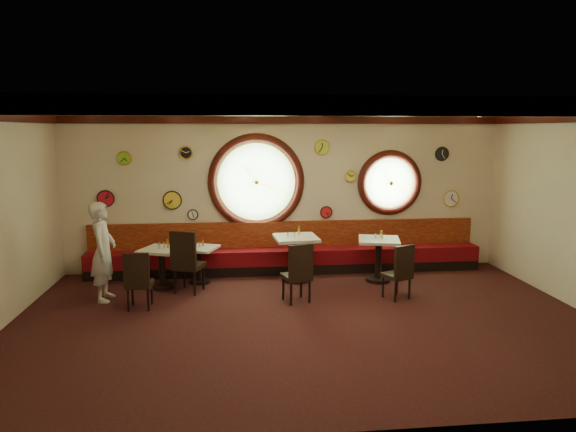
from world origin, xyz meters
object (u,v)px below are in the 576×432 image
object	(u,v)px
chair_c	(299,269)
table_d	(379,254)
condiment_d_salt	(375,236)
condiment_a_pepper	(164,245)
condiment_d_pepper	(383,237)
condiment_c_bottle	(299,230)
table_a	(162,263)
condiment_c_pepper	(295,235)
condiment_b_bottle	(203,242)
table_b	(199,260)
condiment_b_pepper	(199,244)
chair_a	(138,277)
condiment_a_bottle	(168,243)
condiment_b_salt	(196,245)
chair_d	(400,268)
table_c	(296,253)
chair_b	(186,258)
condiment_d_bottle	(381,234)
condiment_c_salt	(288,234)
condiment_a_salt	(159,246)
waiter	(103,251)

from	to	relation	value
chair_c	table_d	bearing A→B (deg)	15.95
condiment_d_salt	condiment_a_pepper	world-z (taller)	condiment_d_salt
condiment_d_pepper	condiment_c_bottle	bearing A→B (deg)	166.80
table_a	table_d	bearing A→B (deg)	0.09
condiment_c_pepper	condiment_b_bottle	xyz separation A→B (m)	(-1.75, 0.22, -0.16)
table_a	table_b	bearing A→B (deg)	22.37
table_b	condiment_c_pepper	bearing A→B (deg)	-4.43
condiment_a_pepper	condiment_b_bottle	xyz separation A→B (m)	(0.69, 0.33, -0.04)
table_b	table_d	distance (m)	3.45
condiment_d_salt	condiment_b_pepper	size ratio (longest dim) A/B	0.91
table_a	chair_a	bearing A→B (deg)	-100.92
table_d	condiment_a_bottle	xyz separation A→B (m)	(-3.98, 0.04, 0.30)
table_d	condiment_b_salt	bearing A→B (deg)	175.61
table_b	chair_d	xyz separation A→B (m)	(3.50, -1.38, 0.12)
table_c	condiment_d_pepper	size ratio (longest dim) A/B	9.57
table_a	chair_b	world-z (taller)	chair_b
condiment_c_pepper	condiment_a_bottle	distance (m)	2.37
chair_a	condiment_d_bottle	size ratio (longest dim) A/B	4.32
chair_c	chair_d	distance (m)	1.76
table_b	condiment_b_bottle	size ratio (longest dim) A/B	5.88
chair_d	condiment_c_pepper	world-z (taller)	chair_d
chair_a	condiment_d_pepper	distance (m)	4.53
condiment_a_bottle	condiment_c_salt	bearing A→B (deg)	3.63
table_d	condiment_c_bottle	distance (m)	1.61
condiment_d_bottle	condiment_c_pepper	bearing A→B (deg)	179.90
chair_b	condiment_a_bottle	distance (m)	0.58
condiment_a_pepper	condiment_d_bottle	world-z (taller)	condiment_d_bottle
table_b	table_d	world-z (taller)	table_d
table_b	condiment_c_salt	bearing A→B (deg)	-2.86
condiment_d_salt	condiment_d_pepper	xyz separation A→B (m)	(0.12, -0.08, -0.00)
condiment_c_salt	table_a	bearing A→B (deg)	-175.43
condiment_b_pepper	condiment_a_salt	bearing A→B (deg)	-158.38
chair_b	condiment_a_bottle	bearing A→B (deg)	151.51
table_b	condiment_d_salt	bearing A→B (deg)	-3.93
chair_c	table_b	bearing A→B (deg)	124.86
condiment_b_pepper	table_a	bearing A→B (deg)	-158.15
waiter	condiment_a_pepper	bearing A→B (deg)	-56.15
condiment_c_pepper	waiter	world-z (taller)	waiter
table_b	chair_d	world-z (taller)	chair_d
chair_b	condiment_d_pepper	world-z (taller)	chair_b
chair_b	condiment_d_bottle	distance (m)	3.74
chair_b	condiment_b_pepper	bearing A→B (deg)	93.52
chair_a	condiment_b_pepper	world-z (taller)	chair_a
chair_b	chair_d	bearing A→B (deg)	9.24
table_d	condiment_d_pepper	size ratio (longest dim) A/B	9.99
table_b	condiment_d_bottle	size ratio (longest dim) A/B	5.88
condiment_c_pepper	condiment_a_bottle	xyz separation A→B (m)	(-2.37, -0.09, -0.09)
condiment_a_salt	condiment_b_salt	bearing A→B (deg)	23.91
condiment_a_salt	table_b	bearing A→B (deg)	22.12
chair_d	condiment_b_pepper	xyz separation A→B (m)	(-3.49, 1.38, 0.19)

